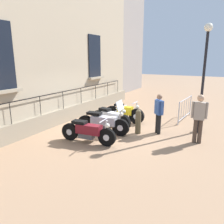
# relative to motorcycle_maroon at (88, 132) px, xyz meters

# --- Properties ---
(ground_plane) EXTENTS (60.00, 60.00, 0.00)m
(ground_plane) POSITION_rel_motorcycle_maroon_xyz_m (-0.07, 1.52, -0.41)
(ground_plane) COLOR #9E7A5B
(building_facade) EXTENTS (0.82, 12.95, 7.97)m
(building_facade) POSITION_rel_motorcycle_maroon_xyz_m (-2.78, 1.52, 3.47)
(building_facade) COLOR tan
(building_facade) RESTS_ON ground_plane
(motorcycle_maroon) EXTENTS (2.08, 0.72, 0.92)m
(motorcycle_maroon) POSITION_rel_motorcycle_maroon_xyz_m (0.00, 0.00, 0.00)
(motorcycle_maroon) COLOR black
(motorcycle_maroon) RESTS_ON ground_plane
(motorcycle_silver) EXTENTS (2.17, 0.73, 1.36)m
(motorcycle_silver) POSITION_rel_motorcycle_maroon_xyz_m (-0.04, 1.10, 0.03)
(motorcycle_silver) COLOR black
(motorcycle_silver) RESTS_ON ground_plane
(motorcycle_white) EXTENTS (1.97, 0.77, 0.99)m
(motorcycle_white) POSITION_rel_motorcycle_maroon_xyz_m (-0.17, 1.96, -0.01)
(motorcycle_white) COLOR black
(motorcycle_white) RESTS_ON ground_plane
(motorcycle_yellow) EXTENTS (1.95, 0.67, 0.99)m
(motorcycle_yellow) POSITION_rel_motorcycle_maroon_xyz_m (0.01, 2.92, 0.01)
(motorcycle_yellow) COLOR black
(motorcycle_yellow) RESTS_ON ground_plane
(lamppost) EXTENTS (0.30, 0.30, 4.13)m
(lamppost) POSITION_rel_motorcycle_maroon_xyz_m (3.24, 3.08, 1.78)
(lamppost) COLOR black
(lamppost) RESTS_ON ground_plane
(crowd_barrier) EXTENTS (0.21, 2.07, 1.05)m
(crowd_barrier) POSITION_rel_motorcycle_maroon_xyz_m (2.41, 4.63, 0.15)
(crowd_barrier) COLOR #B7B7BF
(crowd_barrier) RESTS_ON ground_plane
(bollard) EXTENTS (0.22, 0.22, 0.97)m
(bollard) POSITION_rel_motorcycle_maroon_xyz_m (1.17, 1.75, 0.08)
(bollard) COLOR brown
(bollard) RESTS_ON ground_plane
(pedestrian_standing) EXTENTS (0.41, 0.42, 1.57)m
(pedestrian_standing) POSITION_rel_motorcycle_maroon_xyz_m (1.86, 2.13, 0.46)
(pedestrian_standing) COLOR black
(pedestrian_standing) RESTS_ON ground_plane
(pedestrian_walking) EXTENTS (0.53, 0.27, 1.72)m
(pedestrian_walking) POSITION_rel_motorcycle_maroon_xyz_m (3.36, 1.82, 0.56)
(pedestrian_walking) COLOR #47382D
(pedestrian_walking) RESTS_ON ground_plane
(distant_building) EXTENTS (5.26, 7.15, 10.90)m
(distant_building) POSITION_rel_motorcycle_maroon_xyz_m (-6.17, 10.91, 5.04)
(distant_building) COLOR gray
(distant_building) RESTS_ON ground_plane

